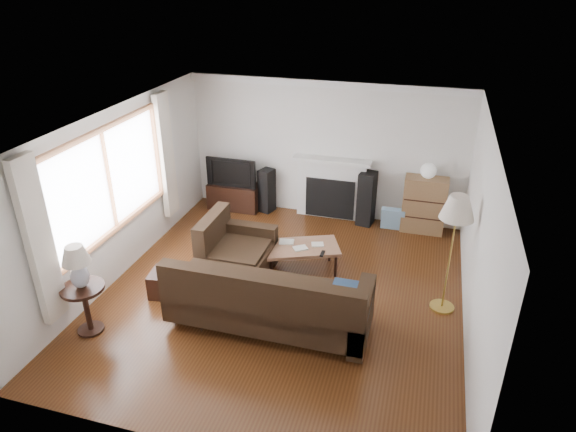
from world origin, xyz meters
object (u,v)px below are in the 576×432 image
(bookshelf, at_px, (424,205))
(sectional_sofa, at_px, (269,295))
(floor_lamp, at_px, (450,255))
(side_table, at_px, (87,309))
(tv_stand, at_px, (235,196))
(coffee_table, at_px, (302,258))

(bookshelf, xyz_separation_m, sectional_sofa, (-1.78, -3.24, -0.05))
(floor_lamp, bearing_deg, bookshelf, 100.00)
(side_table, bearing_deg, tv_stand, 83.59)
(bookshelf, xyz_separation_m, side_table, (-3.97, -4.01, -0.16))
(side_table, bearing_deg, floor_lamp, 21.89)
(tv_stand, bearing_deg, coffee_table, -45.30)
(tv_stand, height_order, coffee_table, tv_stand)
(bookshelf, height_order, side_table, bookshelf)
(floor_lamp, relative_size, side_table, 2.51)
(bookshelf, distance_m, coffee_table, 2.55)
(sectional_sofa, bearing_deg, bookshelf, 61.25)
(sectional_sofa, distance_m, floor_lamp, 2.42)
(floor_lamp, bearing_deg, coffee_table, 169.46)
(sectional_sofa, xyz_separation_m, floor_lamp, (2.18, 0.99, 0.39))
(sectional_sofa, bearing_deg, tv_stand, 118.50)
(floor_lamp, distance_m, side_table, 4.74)
(bookshelf, bearing_deg, side_table, -134.71)
(tv_stand, height_order, floor_lamp, floor_lamp)
(tv_stand, distance_m, floor_lamp, 4.55)
(tv_stand, relative_size, floor_lamp, 0.58)
(sectional_sofa, xyz_separation_m, coffee_table, (0.07, 1.38, -0.24))
(bookshelf, bearing_deg, coffee_table, -132.55)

